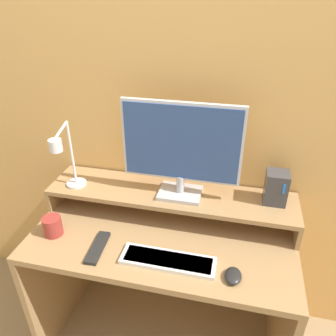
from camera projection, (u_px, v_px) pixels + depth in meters
The scene contains 10 objects.
wall_back at pixel (179, 99), 1.50m from camera, with size 6.00×0.05×2.50m.
desk at pixel (163, 268), 1.58m from camera, with size 1.18×0.59×0.72m.
monitor_shelf at pixel (170, 195), 1.56m from camera, with size 1.18×0.26×0.12m.
monitor at pixel (181, 148), 1.42m from camera, with size 0.53×0.15×0.45m.
desk_lamp at pixel (66, 160), 1.44m from camera, with size 0.12×0.26×0.34m.
router_dock at pixel (276, 188), 1.45m from camera, with size 0.10×0.10×0.15m.
keyboard at pixel (168, 260), 1.33m from camera, with size 0.39×0.11×0.02m.
mouse at pixel (233, 276), 1.25m from camera, with size 0.07×0.09×0.03m.
remote_control at pixel (98, 247), 1.39m from camera, with size 0.06×0.19×0.02m.
mug at pixel (53, 226), 1.46m from camera, with size 0.08×0.08×0.09m.
Camera 1 is at (0.28, -0.81, 1.71)m, focal length 35.00 mm.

